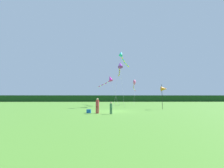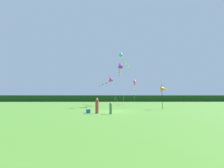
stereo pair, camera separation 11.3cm
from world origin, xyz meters
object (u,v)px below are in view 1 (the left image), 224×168
person_adult (97,105)px  person_child (111,107)px  kite_rainbow (134,83)px  kite_cyan (122,56)px  cooler_box (89,111)px  kite_magenta (109,80)px  banner_flag_pole (164,89)px  kite_purple (120,66)px

person_adult → person_child: 1.65m
person_adult → kite_rainbow: (7.71, 19.54, 4.42)m
person_child → kite_rainbow: kite_rainbow is taller
person_adult → kite_cyan: size_ratio=0.15×
kite_cyan → kite_rainbow: size_ratio=1.10×
person_child → cooler_box: 2.85m
person_adult → person_child: size_ratio=1.31×
kite_rainbow → kite_magenta: 6.57m
banner_flag_pole → kite_purple: kite_purple is taller
kite_rainbow → kite_magenta: bearing=-174.9°
kite_cyan → cooler_box: bearing=-113.2°
person_child → kite_cyan: size_ratio=0.12×
cooler_box → kite_purple: size_ratio=0.05×
kite_magenta → cooler_box: bearing=-97.0°
cooler_box → kite_cyan: size_ratio=0.04×
banner_flag_pole → kite_cyan: bearing=131.6°
banner_flag_pole → kite_rainbow: size_ratio=0.37×
cooler_box → banner_flag_pole: bearing=24.7°
person_adult → cooler_box: person_adult is taller
person_adult → kite_rainbow: size_ratio=0.17×
person_adult → banner_flag_pole: size_ratio=0.45×
banner_flag_pole → kite_magenta: 16.22m
kite_magenta → kite_purple: size_ratio=0.91×
cooler_box → kite_magenta: (2.26, 18.38, 6.09)m
person_adult → person_child: (1.52, -0.60, -0.23)m
kite_rainbow → kite_magenta: (-6.48, -0.58, 0.93)m
cooler_box → kite_cyan: kite_cyan is taller
person_child → kite_rainbow: bearing=72.9°
person_adult → cooler_box: size_ratio=3.56×
person_child → person_adult: bearing=158.7°
banner_flag_pole → cooler_box: bearing=-155.3°
person_child → kite_purple: bearing=81.3°
cooler_box → kite_purple: (4.59, 12.13, 8.20)m
kite_rainbow → kite_magenta: kite_magenta is taller
person_child → kite_rainbow: (6.18, 20.13, 4.64)m
cooler_box → banner_flag_pole: banner_flag_pole is taller
kite_cyan → kite_rainbow: (3.79, 7.44, -4.89)m
kite_magenta → kite_rainbow: bearing=5.1°
person_adult → kite_cyan: bearing=72.1°
person_adult → kite_magenta: size_ratio=0.20×
kite_rainbow → kite_magenta: size_ratio=1.19×
banner_flag_pole → kite_magenta: (-8.53, 13.42, 3.22)m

